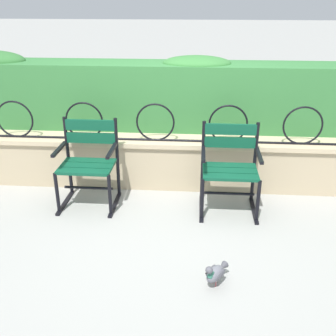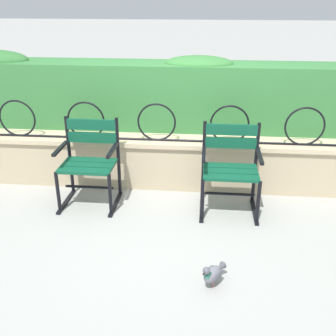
{
  "view_description": "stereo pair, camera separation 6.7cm",
  "coord_description": "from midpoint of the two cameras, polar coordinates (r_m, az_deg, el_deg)",
  "views": [
    {
      "loc": [
        0.26,
        -3.29,
        2.07
      ],
      "look_at": [
        0.0,
        0.15,
        0.55
      ],
      "focal_mm": 43.1,
      "sensor_mm": 36.0,
      "label": 1
    },
    {
      "loc": [
        0.32,
        -3.29,
        2.07
      ],
      "look_at": [
        0.0,
        0.15,
        0.55
      ],
      "focal_mm": 43.1,
      "sensor_mm": 36.0,
      "label": 2
    }
  ],
  "objects": [
    {
      "name": "iron_arch_fence",
      "position": [
        4.37,
        -0.88,
        6.17
      ],
      "size": [
        7.64,
        0.02,
        0.42
      ],
      "color": "black",
      "rests_on": "stone_wall"
    },
    {
      "name": "ground_plane",
      "position": [
        3.9,
        0.29,
        -8.3
      ],
      "size": [
        60.0,
        60.0,
        0.0
      ],
      "primitive_type": "plane",
      "color": "#9E9E99"
    },
    {
      "name": "hedge_row",
      "position": [
        4.8,
        1.42,
        10.45
      ],
      "size": [
        8.03,
        0.54,
        0.88
      ],
      "color": "#387A3D",
      "rests_on": "stone_wall"
    },
    {
      "name": "stone_wall",
      "position": [
        4.59,
        1.33,
        0.87
      ],
      "size": [
        8.19,
        0.41,
        0.56
      ],
      "color": "tan",
      "rests_on": "ground"
    },
    {
      "name": "park_chair_right",
      "position": [
        4.06,
        9.27,
        0.19
      ],
      "size": [
        0.58,
        0.52,
        0.88
      ],
      "color": "#0F4C33",
      "rests_on": "ground"
    },
    {
      "name": "park_chair_left",
      "position": [
        4.22,
        -10.6,
        1.05
      ],
      "size": [
        0.58,
        0.52,
        0.88
      ],
      "color": "#0F4C33",
      "rests_on": "ground"
    },
    {
      "name": "pigeon_far_side",
      "position": [
        3.17,
        6.99,
        -14.57
      ],
      "size": [
        0.2,
        0.26,
        0.22
      ],
      "color": "slate",
      "rests_on": "ground"
    }
  ]
}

